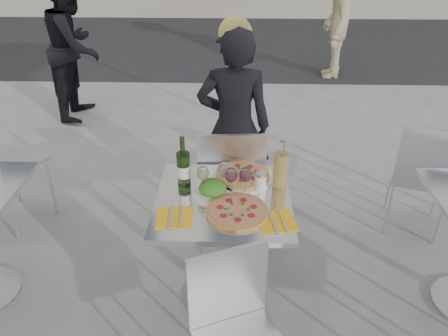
{
  "coord_description": "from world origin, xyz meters",
  "views": [
    {
      "loc": [
        0.06,
        -1.93,
        2.06
      ],
      "look_at": [
        0.0,
        0.15,
        0.85
      ],
      "focal_mm": 35.0,
      "sensor_mm": 36.0,
      "label": 1
    }
  ],
  "objects_px": {
    "carafe": "(281,170)",
    "wine_bottle": "(184,167)",
    "pizza_near": "(237,211)",
    "wineglass_white_a": "(203,174)",
    "pedestrian_b": "(335,17)",
    "napkin_left": "(175,217)",
    "main_table": "(223,230)",
    "pizza_far": "(243,175)",
    "woman_diner": "(234,127)",
    "salad_plate": "(213,189)",
    "chair_near": "(236,323)",
    "wineglass_red_a": "(231,176)",
    "chair_far": "(231,180)",
    "napkin_right": "(277,221)",
    "pedestrian_a": "(74,47)",
    "sugar_shaker": "(260,181)",
    "wineglass_white_b": "(224,170)",
    "side_chair_rfar": "(424,171)",
    "wineglass_red_b": "(245,176)"
  },
  "relations": [
    {
      "from": "carafe",
      "to": "wine_bottle",
      "type": "bearing_deg",
      "value": 177.5
    },
    {
      "from": "pizza_near",
      "to": "wineglass_white_a",
      "type": "distance_m",
      "value": 0.28
    },
    {
      "from": "pedestrian_b",
      "to": "napkin_left",
      "type": "bearing_deg",
      "value": -15.32
    },
    {
      "from": "pedestrian_b",
      "to": "wine_bottle",
      "type": "bearing_deg",
      "value": -16.45
    },
    {
      "from": "main_table",
      "to": "wineglass_white_a",
      "type": "bearing_deg",
      "value": 150.05
    },
    {
      "from": "pizza_far",
      "to": "carafe",
      "type": "distance_m",
      "value": 0.25
    },
    {
      "from": "woman_diner",
      "to": "napkin_left",
      "type": "height_order",
      "value": "woman_diner"
    },
    {
      "from": "woman_diner",
      "to": "pizza_near",
      "type": "bearing_deg",
      "value": 91.05
    },
    {
      "from": "wine_bottle",
      "to": "wineglass_white_a",
      "type": "xyz_separation_m",
      "value": [
        0.11,
        -0.07,
        -0.0
      ]
    },
    {
      "from": "salad_plate",
      "to": "wineglass_white_a",
      "type": "bearing_deg",
      "value": 152.52
    },
    {
      "from": "chair_near",
      "to": "woman_diner",
      "type": "xyz_separation_m",
      "value": [
        -0.03,
        1.55,
        0.24
      ]
    },
    {
      "from": "napkin_left",
      "to": "wineglass_red_a",
      "type": "bearing_deg",
      "value": 35.02
    },
    {
      "from": "salad_plate",
      "to": "wineglass_red_a",
      "type": "relative_size",
      "value": 1.4
    },
    {
      "from": "pizza_near",
      "to": "napkin_left",
      "type": "relative_size",
      "value": 1.59
    },
    {
      "from": "chair_far",
      "to": "napkin_right",
      "type": "height_order",
      "value": "chair_far"
    },
    {
      "from": "pedestrian_a",
      "to": "pizza_near",
      "type": "relative_size",
      "value": 5.0
    },
    {
      "from": "chair_near",
      "to": "sugar_shaker",
      "type": "bearing_deg",
      "value": 56.98
    },
    {
      "from": "chair_near",
      "to": "carafe",
      "type": "relative_size",
      "value": 2.86
    },
    {
      "from": "woman_diner",
      "to": "wineglass_red_a",
      "type": "bearing_deg",
      "value": 89.25
    },
    {
      "from": "chair_near",
      "to": "wineglass_white_b",
      "type": "distance_m",
      "value": 0.81
    },
    {
      "from": "wine_bottle",
      "to": "wineglass_white_b",
      "type": "distance_m",
      "value": 0.22
    },
    {
      "from": "chair_far",
      "to": "sugar_shaker",
      "type": "distance_m",
      "value": 0.52
    },
    {
      "from": "chair_far",
      "to": "chair_near",
      "type": "height_order",
      "value": "chair_far"
    },
    {
      "from": "side_chair_rfar",
      "to": "sugar_shaker",
      "type": "height_order",
      "value": "side_chair_rfar"
    },
    {
      "from": "salad_plate",
      "to": "wine_bottle",
      "type": "distance_m",
      "value": 0.2
    },
    {
      "from": "pedestrian_b",
      "to": "pizza_near",
      "type": "bearing_deg",
      "value": -11.96
    },
    {
      "from": "woman_diner",
      "to": "wineglass_white_a",
      "type": "bearing_deg",
      "value": 79.57
    },
    {
      "from": "side_chair_rfar",
      "to": "pizza_near",
      "type": "relative_size",
      "value": 2.78
    },
    {
      "from": "chair_far",
      "to": "salad_plate",
      "type": "xyz_separation_m",
      "value": [
        -0.09,
        -0.48,
        0.23
      ]
    },
    {
      "from": "chair_near",
      "to": "sugar_shaker",
      "type": "distance_m",
      "value": 0.77
    },
    {
      "from": "chair_near",
      "to": "napkin_left",
      "type": "xyz_separation_m",
      "value": [
        -0.31,
        0.42,
        0.26
      ]
    },
    {
      "from": "wineglass_white_a",
      "to": "woman_diner",
      "type": "bearing_deg",
      "value": 79.89
    },
    {
      "from": "carafe",
      "to": "pizza_near",
      "type": "bearing_deg",
      "value": -134.78
    },
    {
      "from": "side_chair_rfar",
      "to": "woman_diner",
      "type": "height_order",
      "value": "woman_diner"
    },
    {
      "from": "side_chair_rfar",
      "to": "carafe",
      "type": "distance_m",
      "value": 1.26
    },
    {
      "from": "wineglass_red_a",
      "to": "napkin_left",
      "type": "bearing_deg",
      "value": -140.42
    },
    {
      "from": "carafe",
      "to": "napkin_right",
      "type": "distance_m",
      "value": 0.33
    },
    {
      "from": "wine_bottle",
      "to": "pedestrian_a",
      "type": "bearing_deg",
      "value": 119.09
    },
    {
      "from": "carafe",
      "to": "napkin_right",
      "type": "height_order",
      "value": "carafe"
    },
    {
      "from": "pedestrian_b",
      "to": "wineglass_red_b",
      "type": "distance_m",
      "value": 4.51
    },
    {
      "from": "wineglass_white_a",
      "to": "chair_near",
      "type": "bearing_deg",
      "value": -74.38
    },
    {
      "from": "side_chair_rfar",
      "to": "wineglass_white_b",
      "type": "height_order",
      "value": "wineglass_white_b"
    },
    {
      "from": "chair_near",
      "to": "pizza_far",
      "type": "height_order",
      "value": "chair_near"
    },
    {
      "from": "chair_far",
      "to": "pedestrian_a",
      "type": "distance_m",
      "value": 2.96
    },
    {
      "from": "side_chair_rfar",
      "to": "carafe",
      "type": "height_order",
      "value": "carafe"
    },
    {
      "from": "wineglass_red_a",
      "to": "chair_far",
      "type": "bearing_deg",
      "value": 91.11
    },
    {
      "from": "chair_far",
      "to": "napkin_left",
      "type": "relative_size",
      "value": 4.65
    },
    {
      "from": "pizza_far",
      "to": "wineglass_white_b",
      "type": "height_order",
      "value": "wineglass_white_b"
    },
    {
      "from": "wineglass_red_b",
      "to": "pedestrian_a",
      "type": "bearing_deg",
      "value": 123.53
    },
    {
      "from": "pedestrian_a",
      "to": "wineglass_white_a",
      "type": "distance_m",
      "value": 3.24
    }
  ]
}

